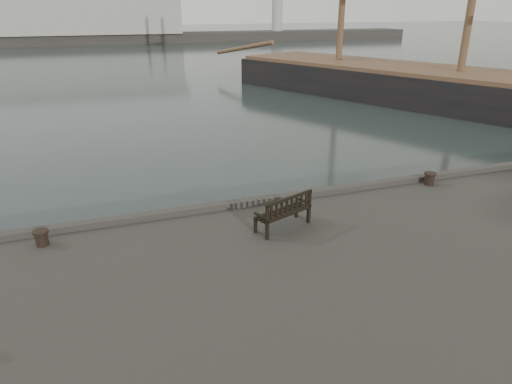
% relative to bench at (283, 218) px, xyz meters
% --- Properties ---
extents(ground, '(400.00, 400.00, 0.00)m').
position_rel_bench_xyz_m(ground, '(-0.32, 1.95, -1.86)').
color(ground, black).
rests_on(ground, ground).
extents(breakwater, '(140.00, 9.50, 12.20)m').
position_rel_bench_xyz_m(breakwater, '(-4.88, 93.95, 2.43)').
color(breakwater, '#383530').
rests_on(breakwater, ground).
extents(bench, '(1.75, 1.12, 0.95)m').
position_rel_bench_xyz_m(bench, '(0.00, 0.00, 0.00)').
color(bench, black).
rests_on(bench, quay).
extents(bollard_left, '(0.44, 0.44, 0.40)m').
position_rel_bench_xyz_m(bollard_left, '(-6.13, 1.15, -0.10)').
color(bollard_left, black).
rests_on(bollard_left, quay).
extents(bollard_right, '(0.51, 0.51, 0.42)m').
position_rel_bench_xyz_m(bollard_right, '(5.94, 1.37, -0.09)').
color(bollard_right, black).
rests_on(bollard_right, quay).
extents(tall_ship_main, '(23.90, 39.80, 30.06)m').
position_rel_bench_xyz_m(tall_ship_main, '(21.74, 17.63, -1.10)').
color(tall_ship_main, black).
rests_on(tall_ship_main, ground).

